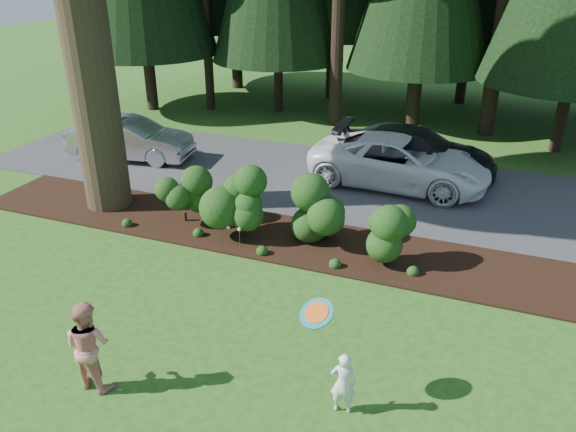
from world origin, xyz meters
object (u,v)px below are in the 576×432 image
(car_white_suv, at_px, (399,162))
(child, at_px, (343,383))
(car_dark_suv, at_px, (415,151))
(adult, at_px, (88,345))
(frisbee, at_px, (317,313))
(car_silver_wagon, at_px, (130,139))

(car_white_suv, height_order, child, car_white_suv)
(car_dark_suv, height_order, adult, adult)
(adult, xyz_separation_m, frisbee, (3.55, 1.07, 0.83))
(car_dark_suv, bearing_deg, child, -177.10)
(car_silver_wagon, bearing_deg, car_dark_suv, -85.77)
(child, distance_m, frisbee, 1.21)
(car_silver_wagon, distance_m, car_white_suv, 9.18)
(car_dark_suv, xyz_separation_m, child, (0.75, -10.89, -0.23))
(child, height_order, frisbee, frisbee)
(car_silver_wagon, relative_size, car_dark_suv, 0.83)
(car_dark_suv, relative_size, frisbee, 8.69)
(car_silver_wagon, distance_m, adult, 11.46)
(adult, bearing_deg, car_silver_wagon, -54.58)
(car_dark_suv, distance_m, child, 10.92)
(car_white_suv, distance_m, child, 9.76)
(car_silver_wagon, bearing_deg, frisbee, -140.25)
(car_silver_wagon, xyz_separation_m, adult, (6.09, -9.71, 0.07))
(car_white_suv, relative_size, child, 4.93)
(car_silver_wagon, bearing_deg, child, -139.26)
(adult, bearing_deg, child, -163.88)
(child, distance_m, adult, 4.17)
(car_silver_wagon, xyz_separation_m, child, (10.15, -8.78, -0.18))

